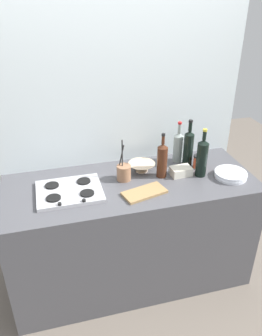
# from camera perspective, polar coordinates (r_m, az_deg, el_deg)

# --- Properties ---
(ground_plane) EXTENTS (6.00, 6.00, 0.00)m
(ground_plane) POSITION_cam_1_polar(r_m,az_deg,el_deg) (3.00, 0.00, -17.26)
(ground_plane) COLOR #6B6056
(ground_plane) RESTS_ON ground
(counter_block) EXTENTS (1.80, 0.70, 0.90)m
(counter_block) POSITION_cam_1_polar(r_m,az_deg,el_deg) (2.69, 0.00, -10.65)
(counter_block) COLOR #4C4C51
(counter_block) RESTS_ON ground
(backsplash_panel) EXTENTS (1.90, 0.06, 2.53)m
(backsplash_panel) POSITION_cam_1_polar(r_m,az_deg,el_deg) (2.60, -2.19, 8.72)
(backsplash_panel) COLOR silver
(backsplash_panel) RESTS_ON ground
(stovetop_hob) EXTENTS (0.44, 0.35, 0.04)m
(stovetop_hob) POSITION_cam_1_polar(r_m,az_deg,el_deg) (2.35, -10.24, -3.83)
(stovetop_hob) COLOR #B2B2B7
(stovetop_hob) RESTS_ON counter_block
(plate_stack) EXTENTS (0.24, 0.23, 0.04)m
(plate_stack) POSITION_cam_1_polar(r_m,az_deg,el_deg) (2.59, 16.30, -1.06)
(plate_stack) COLOR white
(plate_stack) RESTS_ON counter_block
(wine_bottle_leftmost) EXTENTS (0.07, 0.07, 0.37)m
(wine_bottle_leftmost) POSITION_cam_1_polar(r_m,az_deg,el_deg) (2.63, 9.56, 3.43)
(wine_bottle_leftmost) COLOR black
(wine_bottle_leftmost) RESTS_ON counter_block
(wine_bottle_mid_left) EXTENTS (0.08, 0.08, 0.33)m
(wine_bottle_mid_left) POSITION_cam_1_polar(r_m,az_deg,el_deg) (2.68, 7.88, 3.59)
(wine_bottle_mid_left) COLOR gray
(wine_bottle_mid_left) RESTS_ON counter_block
(wine_bottle_mid_right) EXTENTS (0.08, 0.08, 0.37)m
(wine_bottle_mid_right) POSITION_cam_1_polar(r_m,az_deg,el_deg) (2.50, 11.76, 1.77)
(wine_bottle_mid_right) COLOR black
(wine_bottle_mid_right) RESTS_ON counter_block
(wine_bottle_rightmost) EXTENTS (0.07, 0.07, 0.34)m
(wine_bottle_rightmost) POSITION_cam_1_polar(r_m,az_deg,el_deg) (2.45, 5.22, 1.36)
(wine_bottle_rightmost) COLOR #472314
(wine_bottle_rightmost) RESTS_ON counter_block
(mixing_bowl) EXTENTS (0.20, 0.20, 0.06)m
(mixing_bowl) POSITION_cam_1_polar(r_m,az_deg,el_deg) (2.56, 1.79, 0.23)
(mixing_bowl) COLOR beige
(mixing_bowl) RESTS_ON counter_block
(butter_dish) EXTENTS (0.16, 0.11, 0.06)m
(butter_dish) POSITION_cam_1_polar(r_m,az_deg,el_deg) (2.53, 8.33, -0.52)
(butter_dish) COLOR silver
(butter_dish) RESTS_ON counter_block
(utensil_crock) EXTENTS (0.10, 0.10, 0.31)m
(utensil_crock) POSITION_cam_1_polar(r_m,az_deg,el_deg) (2.44, -1.21, -0.71)
(utensil_crock) COLOR #996B4C
(utensil_crock) RESTS_ON counter_block
(condiment_jar_front) EXTENTS (0.07, 0.07, 0.10)m
(condiment_jar_front) POSITION_cam_1_polar(r_m,az_deg,el_deg) (2.64, 11.09, 1.08)
(condiment_jar_front) COLOR #C64C2D
(condiment_jar_front) RESTS_ON counter_block
(cutting_board) EXTENTS (0.32, 0.21, 0.02)m
(cutting_board) POSITION_cam_1_polar(r_m,az_deg,el_deg) (2.31, 2.25, -4.11)
(cutting_board) COLOR #9E7A4C
(cutting_board) RESTS_ON counter_block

